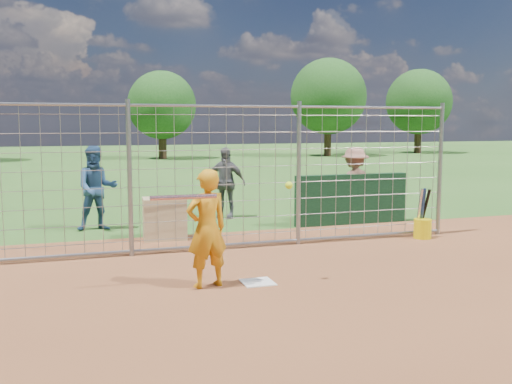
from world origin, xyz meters
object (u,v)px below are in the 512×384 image
object	(u,v)px
batter	(207,229)
bystander_a	(97,188)
bystander_c	(354,185)
equipment_bin	(165,219)
bucket_with_bats	(422,226)
bystander_b	(225,183)

from	to	relation	value
batter	bystander_a	distance (m)	4.89
bystander_a	bystander_c	distance (m)	5.55
bystander_c	equipment_bin	distance (m)	4.38
bystander_a	bystander_c	world-z (taller)	bystander_a
equipment_bin	bucket_with_bats	distance (m)	4.95
bystander_c	bucket_with_bats	size ratio (longest dim) A/B	1.73
bystander_b	equipment_bin	size ratio (longest dim) A/B	2.07
batter	bucket_with_bats	xyz separation A→B (m)	(4.68, 1.92, -0.56)
bystander_b	bucket_with_bats	bearing A→B (deg)	-17.17
bystander_a	bucket_with_bats	world-z (taller)	bystander_a
batter	equipment_bin	size ratio (longest dim) A/B	2.01
equipment_bin	batter	bearing A→B (deg)	-85.48
equipment_bin	bucket_with_bats	bearing A→B (deg)	-13.42
bystander_c	bucket_with_bats	distance (m)	2.14
bystander_a	bystander_b	size ratio (longest dim) A/B	1.05
bystander_a	bystander_b	bearing A→B (deg)	11.16
batter	bystander_b	world-z (taller)	bystander_b
bystander_b	bystander_c	distance (m)	2.97
bystander_a	bystander_c	bearing A→B (deg)	-10.21
batter	bystander_c	size ratio (longest dim) A/B	0.96
batter	bystander_b	distance (m)	5.67
bystander_a	equipment_bin	xyz separation A→B (m)	(1.18, -1.36, -0.47)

